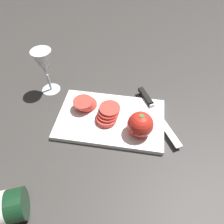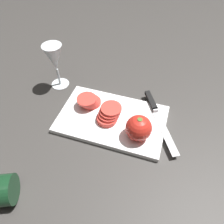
% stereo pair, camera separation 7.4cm
% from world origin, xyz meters
% --- Properties ---
extents(ground_plane, '(3.00, 3.00, 0.00)m').
position_xyz_m(ground_plane, '(0.00, 0.00, 0.00)').
color(ground_plane, '#383533').
extents(cutting_board, '(0.37, 0.23, 0.02)m').
position_xyz_m(cutting_board, '(0.08, -0.02, 0.01)').
color(cutting_board, white).
rests_on(cutting_board, ground_plane).
extents(wine_glass, '(0.07, 0.07, 0.18)m').
position_xyz_m(wine_glass, '(0.35, -0.14, 0.12)').
color(wine_glass, silver).
rests_on(wine_glass, ground_plane).
extents(whole_tomato, '(0.08, 0.08, 0.09)m').
position_xyz_m(whole_tomato, '(-0.02, 0.03, 0.06)').
color(whole_tomato, red).
rests_on(whole_tomato, cutting_board).
extents(knife, '(0.16, 0.26, 0.01)m').
position_xyz_m(knife, '(-0.05, -0.10, 0.02)').
color(knife, silver).
rests_on(knife, cutting_board).
extents(tomato_slice_stack_near, '(0.08, 0.10, 0.05)m').
position_xyz_m(tomato_slice_stack_near, '(0.09, -0.01, 0.04)').
color(tomato_slice_stack_near, '#D63D33').
rests_on(tomato_slice_stack_near, cutting_board).
extents(tomato_slice_stack_far, '(0.08, 0.09, 0.04)m').
position_xyz_m(tomato_slice_stack_far, '(0.18, -0.05, 0.04)').
color(tomato_slice_stack_far, '#D63D33').
rests_on(tomato_slice_stack_far, cutting_board).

